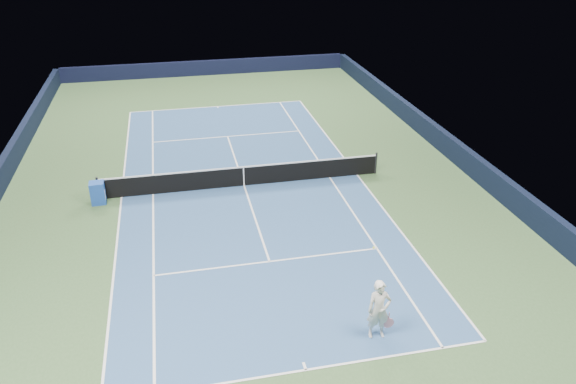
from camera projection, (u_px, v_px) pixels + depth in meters
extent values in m
plane|color=#36542D|center=(244.00, 186.00, 25.92)|extent=(40.00, 40.00, 0.00)
cube|color=black|center=(206.00, 68.00, 42.95)|extent=(22.00, 0.35, 1.10)
cube|color=black|center=(461.00, 155.00, 27.73)|extent=(0.35, 40.00, 1.10)
cube|color=#2C4E7D|center=(244.00, 186.00, 25.92)|extent=(10.97, 23.77, 0.01)
cube|color=white|center=(218.00, 106.00, 36.28)|extent=(10.97, 0.08, 0.00)
cube|color=white|center=(306.00, 370.00, 15.55)|extent=(10.97, 0.08, 0.00)
cube|color=white|center=(357.00, 175.00, 26.96)|extent=(0.08, 23.77, 0.00)
cube|color=white|center=(122.00, 197.00, 24.87)|extent=(0.08, 23.77, 0.00)
cube|color=white|center=(330.00, 177.00, 26.70)|extent=(0.08, 23.77, 0.00)
cube|color=white|center=(153.00, 194.00, 25.13)|extent=(0.08, 23.77, 0.00)
cube|color=white|center=(228.00, 136.00, 31.49)|extent=(8.23, 0.08, 0.00)
cube|color=white|center=(270.00, 261.00, 20.34)|extent=(8.23, 0.08, 0.00)
cube|color=white|center=(244.00, 185.00, 25.91)|extent=(0.08, 12.80, 0.00)
cube|color=white|center=(218.00, 107.00, 36.14)|extent=(0.08, 0.30, 0.00)
cube|color=white|center=(305.00, 366.00, 15.68)|extent=(0.08, 0.30, 0.00)
cylinder|color=black|center=(98.00, 188.00, 24.46)|extent=(0.10, 0.10, 1.07)
cylinder|color=black|center=(376.00, 163.00, 26.89)|extent=(0.10, 0.10, 1.07)
cube|color=black|center=(244.00, 177.00, 25.71)|extent=(12.80, 0.03, 0.91)
cube|color=white|center=(243.00, 167.00, 25.49)|extent=(12.80, 0.04, 0.06)
cube|color=white|center=(244.00, 177.00, 25.71)|extent=(0.05, 0.04, 0.91)
cube|color=#1B45A5|center=(98.00, 193.00, 24.17)|extent=(0.63, 0.58, 0.99)
cube|color=white|center=(105.00, 193.00, 24.24)|extent=(0.07, 0.44, 0.44)
imported|color=silver|center=(379.00, 310.00, 16.38)|extent=(0.74, 0.52, 1.93)
cylinder|color=pink|center=(389.00, 317.00, 16.52)|extent=(0.03, 0.03, 0.32)
cylinder|color=black|center=(388.00, 323.00, 16.63)|extent=(0.32, 0.03, 0.32)
cylinder|color=pink|center=(388.00, 323.00, 16.63)|extent=(0.34, 0.03, 0.34)
sphere|color=#DAED32|center=(374.00, 248.00, 16.59)|extent=(0.07, 0.07, 0.07)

